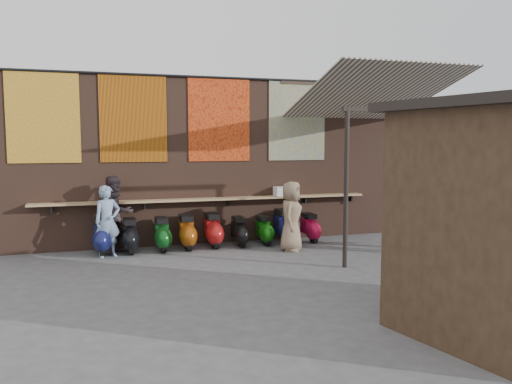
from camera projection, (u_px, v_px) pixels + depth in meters
ground at (234, 268)px, 9.77m from camera, size 70.00×70.00×0.00m
brick_wall at (206, 161)px, 12.14m from camera, size 10.00×0.40×4.00m
pier_right at (392, 159)px, 13.66m from camera, size 0.50×0.50×4.00m
eating_counter at (209, 199)px, 11.88m from camera, size 8.00×0.32×0.05m
shelf_box at (286, 191)px, 12.41m from camera, size 0.58×0.33×0.23m
tapestry_redgold at (43, 117)px, 10.78m from camera, size 1.50×0.02×2.00m
tapestry_sun at (133, 118)px, 11.34m from camera, size 1.50×0.02×2.00m
tapestry_orange at (219, 119)px, 11.92m from camera, size 1.50×0.02×2.00m
tapestry_multi at (297, 120)px, 12.50m from camera, size 1.50×0.02×2.00m
hang_rail at (207, 77)px, 11.73m from camera, size 9.50×0.06×0.06m
scooter_stool_0 at (102, 236)px, 10.93m from camera, size 0.38×0.85×0.81m
scooter_stool_1 at (130, 236)px, 11.07m from camera, size 0.36×0.79×0.75m
scooter_stool_2 at (162, 234)px, 11.27m from camera, size 0.35×0.79×0.75m
scooter_stool_3 at (187, 232)px, 11.47m from camera, size 0.37×0.82×0.78m
scooter_stool_4 at (213, 230)px, 11.68m from camera, size 0.37×0.83×0.79m
scooter_stool_5 at (239, 232)px, 11.80m from camera, size 0.33×0.72×0.69m
scooter_stool_6 at (264, 230)px, 11.99m from camera, size 0.32×0.72×0.68m
scooter_stool_7 at (284, 226)px, 12.18m from camera, size 0.38×0.85×0.81m
scooter_stool_8 at (310, 228)px, 12.32m from camera, size 0.33×0.73×0.69m
diner_left at (107, 221)px, 10.64m from camera, size 0.65×0.54×1.54m
diner_right at (116, 215)px, 10.96m from camera, size 1.05×1.00×1.72m
shopper_navy at (427, 217)px, 10.97m from camera, size 1.02×0.65×1.62m
shopper_grey at (427, 215)px, 11.44m from camera, size 1.07×0.69×1.57m
shopper_tan at (291, 216)px, 11.24m from camera, size 0.84×0.92×1.58m
market_stall at (512, 223)px, 6.42m from camera, size 3.01×2.53×2.84m
stall_sign at (447, 169)px, 7.22m from camera, size 1.17×0.33×0.50m
stall_shelf at (445, 239)px, 7.32m from camera, size 2.14×0.62×0.06m
awning_canvas at (373, 94)px, 11.30m from camera, size 3.20×3.28×0.97m
awning_ledger at (341, 84)px, 12.77m from camera, size 3.30×0.08×0.12m
awning_header at (411, 111)px, 9.92m from camera, size 3.00×0.08×0.08m
awning_post_left at (346, 189)px, 9.66m from camera, size 0.09×0.09×3.10m
awning_post_right at (466, 185)px, 10.48m from camera, size 0.09×0.09×3.10m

